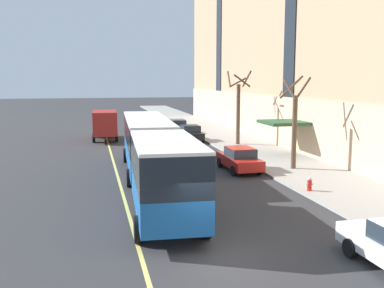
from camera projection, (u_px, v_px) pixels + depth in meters
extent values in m
plane|color=#303033|center=(216.00, 256.00, 15.07)|extent=(260.00, 260.00, 0.00)
cube|color=#234C2D|center=(284.00, 122.00, 34.16)|extent=(3.20, 3.40, 0.24)
cube|color=#1E232B|center=(219.00, 20.00, 55.62)|extent=(0.10, 2.00, 18.11)
cube|color=#19569E|center=(147.00, 154.00, 28.14)|extent=(3.06, 11.61, 1.24)
cube|color=black|center=(147.00, 132.00, 27.95)|extent=(3.07, 11.61, 1.52)
cube|color=silver|center=(147.00, 119.00, 27.83)|extent=(3.08, 11.61, 0.12)
cube|color=#19232D|center=(141.00, 125.00, 33.60)|extent=(2.30, 0.19, 1.14)
cube|color=orange|center=(141.00, 115.00, 33.51)|extent=(1.75, 0.15, 0.28)
cube|color=black|center=(141.00, 148.00, 33.87)|extent=(2.45, 0.24, 0.24)
cube|color=white|center=(130.00, 145.00, 33.69)|extent=(0.28, 0.07, 0.18)
cube|color=white|center=(153.00, 144.00, 33.99)|extent=(0.28, 0.07, 0.18)
cylinder|color=#595651|center=(157.00, 159.00, 21.94)|extent=(2.42, 1.12, 2.37)
cube|color=#19569E|center=(166.00, 194.00, 18.20)|extent=(2.83, 7.02, 1.24)
cube|color=black|center=(166.00, 161.00, 18.00)|extent=(2.84, 7.03, 1.52)
cube|color=silver|center=(166.00, 141.00, 17.88)|extent=(2.86, 7.03, 0.12)
cylinder|color=black|center=(126.00, 155.00, 31.96)|extent=(0.35, 1.01, 1.00)
cylinder|color=black|center=(160.00, 154.00, 32.39)|extent=(0.35, 1.01, 1.00)
cylinder|color=black|center=(129.00, 178.00, 24.67)|extent=(0.35, 1.01, 1.00)
cylinder|color=black|center=(174.00, 176.00, 25.10)|extent=(0.35, 1.01, 1.00)
cylinder|color=black|center=(138.00, 229.00, 16.24)|extent=(0.35, 1.01, 1.00)
cylinder|color=black|center=(206.00, 225.00, 16.66)|extent=(0.35, 1.01, 1.00)
cube|color=#4C4C51|center=(177.00, 128.00, 48.62)|extent=(1.96, 4.82, 0.64)
cube|color=#232D38|center=(177.00, 122.00, 48.30)|extent=(1.66, 2.19, 0.56)
cube|color=#4C4C51|center=(177.00, 120.00, 48.26)|extent=(1.62, 2.10, 0.04)
cylinder|color=black|center=(167.00, 129.00, 49.93)|extent=(0.24, 0.65, 0.64)
cylinder|color=black|center=(183.00, 129.00, 50.27)|extent=(0.24, 0.65, 0.64)
cylinder|color=black|center=(171.00, 132.00, 47.06)|extent=(0.24, 0.65, 0.64)
cylinder|color=black|center=(188.00, 132.00, 47.40)|extent=(0.24, 0.65, 0.64)
cube|color=#B21E19|center=(239.00, 161.00, 28.94)|extent=(1.84, 4.58, 0.64)
cube|color=#232D38|center=(240.00, 152.00, 28.64)|extent=(1.58, 2.08, 0.56)
cube|color=#B21E19|center=(240.00, 148.00, 28.59)|extent=(1.55, 1.99, 0.04)
cylinder|color=black|center=(220.00, 163.00, 30.14)|extent=(0.23, 0.64, 0.64)
cylinder|color=black|center=(244.00, 161.00, 30.55)|extent=(0.23, 0.64, 0.64)
cylinder|color=black|center=(234.00, 171.00, 27.43)|extent=(0.23, 0.64, 0.64)
cylinder|color=black|center=(260.00, 169.00, 27.84)|extent=(0.23, 0.64, 0.64)
cube|color=black|center=(190.00, 135.00, 42.59)|extent=(1.92, 4.25, 0.64)
cube|color=#232D38|center=(190.00, 129.00, 42.30)|extent=(1.65, 1.93, 0.56)
cube|color=black|center=(190.00, 126.00, 42.26)|extent=(1.61, 1.84, 0.04)
cylinder|color=black|center=(178.00, 137.00, 43.67)|extent=(0.23, 0.64, 0.64)
cylinder|color=black|center=(195.00, 136.00, 44.10)|extent=(0.23, 0.64, 0.64)
cylinder|color=black|center=(184.00, 140.00, 41.17)|extent=(0.23, 0.64, 0.64)
cylinder|color=black|center=(202.00, 140.00, 41.59)|extent=(0.23, 0.64, 0.64)
cylinder|color=black|center=(350.00, 248.00, 14.90)|extent=(0.23, 0.64, 0.64)
cube|color=maroon|center=(105.00, 123.00, 42.41)|extent=(2.30, 4.52, 2.18)
cube|color=maroon|center=(105.00, 125.00, 45.67)|extent=(2.13, 1.75, 1.60)
cube|color=#1E2833|center=(104.00, 122.00, 46.49)|extent=(1.87, 0.12, 0.80)
cylinder|color=black|center=(94.00, 133.00, 45.58)|extent=(0.28, 0.85, 0.84)
cylinder|color=black|center=(115.00, 133.00, 46.00)|extent=(0.28, 0.85, 0.84)
cylinder|color=black|center=(94.00, 138.00, 41.92)|extent=(0.28, 0.85, 0.84)
cylinder|color=black|center=(116.00, 137.00, 42.33)|extent=(0.28, 0.85, 0.84)
cylinder|color=brown|center=(294.00, 132.00, 28.74)|extent=(0.32, 0.32, 4.71)
cylinder|color=brown|center=(303.00, 88.00, 28.60)|extent=(0.45, 1.33, 1.40)
cylinder|color=brown|center=(291.00, 87.00, 29.05)|extent=(1.58, 0.25, 1.52)
cylinder|color=brown|center=(289.00, 89.00, 28.07)|extent=(0.48, 1.19, 1.33)
cylinder|color=brown|center=(238.00, 114.00, 39.55)|extent=(0.34, 0.34, 5.28)
cylinder|color=brown|center=(247.00, 79.00, 39.35)|extent=(0.32, 1.67, 1.43)
cylinder|color=brown|center=(238.00, 82.00, 39.83)|extent=(1.44, 0.55, 0.88)
cylinder|color=brown|center=(229.00, 79.00, 39.06)|extent=(0.45, 1.80, 1.43)
cylinder|color=brown|center=(242.00, 81.00, 38.42)|extent=(1.59, 0.28, 1.14)
cylinder|color=red|center=(309.00, 185.00, 23.21)|extent=(0.24, 0.24, 0.55)
sphere|color=silver|center=(310.00, 179.00, 23.16)|extent=(0.20, 0.20, 0.20)
cylinder|color=silver|center=(307.00, 185.00, 23.17)|extent=(0.10, 0.09, 0.09)
cylinder|color=silver|center=(312.00, 184.00, 23.24)|extent=(0.10, 0.09, 0.09)
cube|color=#E0D66B|center=(134.00, 232.00, 17.43)|extent=(0.16, 140.00, 0.01)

